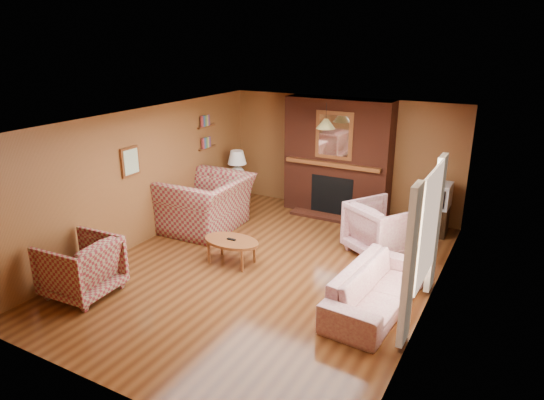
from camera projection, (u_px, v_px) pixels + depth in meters
The scene contains 20 objects.
floor at pixel (266, 269), 7.82m from camera, with size 6.50×6.50×0.00m, color #48230F.
ceiling at pixel (266, 121), 7.05m from camera, with size 6.50×6.50×0.00m, color silver.
wall_back at pixel (342, 155), 10.13m from camera, with size 6.50×6.50×0.00m, color brown.
wall_front at pixel (103, 292), 4.74m from camera, with size 6.50×6.50×0.00m, color brown.
wall_left at pixel (143, 177), 8.57m from camera, with size 6.50×6.50×0.00m, color brown.
wall_right at pixel (433, 228), 6.30m from camera, with size 6.50×6.50×0.00m, color brown.
fireplace at pixel (337, 158), 9.92m from camera, with size 2.20×0.82×2.40m.
window_right at pixel (425, 238), 6.18m from camera, with size 0.10×1.85×2.00m.
bookshelf at pixel (208, 133), 9.97m from camera, with size 0.09×0.55×0.71m.
botanical_print at pixel (130, 162), 8.19m from camera, with size 0.05×0.40×0.50m.
pendant_light at pixel (326, 124), 9.08m from camera, with size 0.36×0.36×0.48m.
plaid_loveseat at pixel (207, 203), 9.30m from camera, with size 1.59×1.38×1.03m, color maroon.
plaid_armchair at pixel (81, 267), 6.94m from camera, with size 0.92×0.94×0.86m, color maroon.
floral_sofa at pixel (377, 288), 6.62m from camera, with size 2.04×0.80×0.60m, color beige.
floral_armchair at pixel (382, 229), 8.23m from camera, with size 0.98×1.01×0.92m, color beige.
coffee_table at pixel (231, 243), 7.92m from camera, with size 0.96×0.60×0.43m.
side_table at pixel (238, 193), 10.72m from camera, with size 0.40×0.40×0.54m, color brown.
table_lamp at pixel (237, 164), 10.51m from camera, with size 0.41×0.41×0.68m.
tv_stand at pixel (434, 220), 9.13m from camera, with size 0.50×0.45×0.54m, color black.
crt_tv at pixel (436, 195), 8.96m from camera, with size 0.50×0.50×0.46m.
Camera 1 is at (3.46, -6.13, 3.59)m, focal length 32.00 mm.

